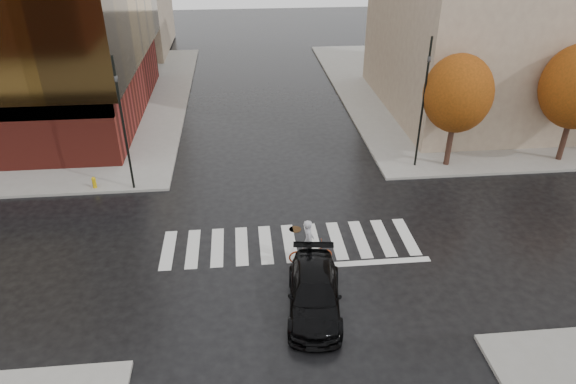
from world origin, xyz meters
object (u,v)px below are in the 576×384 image
object	(u,v)px
sedan	(314,293)
traffic_light_nw	(122,117)
traffic_light_ne	(424,95)
cyclist	(310,248)
fire_hydrant	(94,182)

from	to	relation	value
sedan	traffic_light_nw	distance (m)	13.63
sedan	traffic_light_ne	size ratio (longest dim) A/B	0.66
cyclist	traffic_light_nw	bearing A→B (deg)	48.55
traffic_light_nw	traffic_light_ne	size ratio (longest dim) A/B	0.96
sedan	cyclist	distance (m)	2.85
sedan	traffic_light_nw	size ratio (longest dim) A/B	0.68
cyclist	traffic_light_ne	world-z (taller)	traffic_light_ne
fire_hydrant	sedan	bearing A→B (deg)	-44.58
traffic_light_nw	fire_hydrant	xyz separation A→B (m)	(-2.10, 0.20, -3.71)
traffic_light_nw	traffic_light_ne	bearing A→B (deg)	100.17
traffic_light_ne	cyclist	bearing A→B (deg)	43.27
cyclist	sedan	bearing A→B (deg)	174.56
cyclist	traffic_light_nw	world-z (taller)	traffic_light_nw
sedan	traffic_light_ne	distance (m)	14.14
traffic_light_ne	traffic_light_nw	bearing A→B (deg)	-1.35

